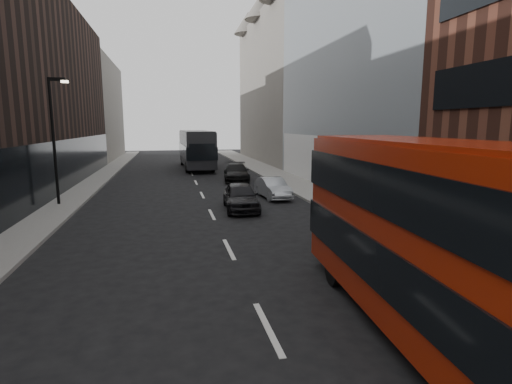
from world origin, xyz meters
TOP-DOWN VIEW (x-y plane):
  - ground at (0.00, 0.00)m, footprint 140.00×140.00m
  - sidewalk_right at (7.50, 25.00)m, footprint 3.00×80.00m
  - sidewalk_left at (-8.00, 25.00)m, footprint 2.00×80.00m
  - building_modern_block at (11.47, 21.00)m, footprint 5.03×22.00m
  - building_victorian at (11.38, 44.00)m, footprint 6.50×24.00m
  - building_left_mid at (-11.50, 30.00)m, footprint 5.00×24.00m
  - building_left_far at (-11.50, 52.00)m, footprint 5.00×20.00m
  - street_lamp at (-8.22, 18.00)m, footprint 1.06×0.22m
  - red_bus at (3.28, 0.62)m, footprint 3.23×10.68m
  - grey_bus at (0.80, 37.03)m, footprint 3.22×12.51m
  - car_a at (1.69, 14.86)m, footprint 2.02×4.46m
  - car_b at (4.31, 18.00)m, footprint 1.68×4.02m
  - car_c at (3.35, 26.20)m, footprint 2.61×5.18m

SIDE VIEW (x-z plane):
  - ground at x=0.00m, z-range 0.00..0.00m
  - sidewalk_right at x=7.50m, z-range 0.00..0.15m
  - sidewalk_left at x=-8.00m, z-range 0.00..0.15m
  - car_b at x=4.31m, z-range 0.00..1.29m
  - car_c at x=3.35m, z-range 0.00..1.44m
  - car_a at x=1.69m, z-range 0.00..1.48m
  - grey_bus at x=0.80m, z-range 0.14..4.15m
  - red_bus at x=3.28m, z-range 0.23..4.49m
  - street_lamp at x=-8.22m, z-range 0.68..7.68m
  - building_left_far at x=-11.50m, z-range 0.00..13.00m
  - building_left_mid at x=-11.50m, z-range 0.00..14.00m
  - building_victorian at x=11.38m, z-range -0.84..20.16m
  - building_modern_block at x=11.47m, z-range -0.10..19.90m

